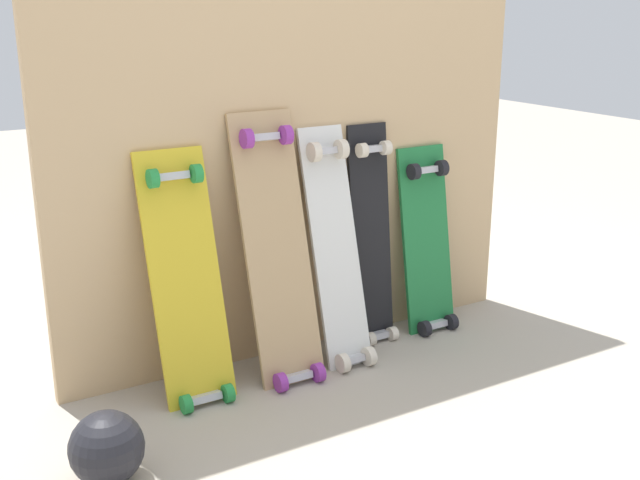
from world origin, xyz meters
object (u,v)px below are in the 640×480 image
Objects in this scene: skateboard_natural at (279,258)px; skateboard_green at (427,248)px; skateboard_black at (372,244)px; skateboard_white at (337,256)px; rubber_ball at (107,448)px; skateboard_yellow at (187,288)px.

skateboard_green is at bearing 5.05° from skateboard_natural.
skateboard_black is 0.25m from skateboard_green.
skateboard_white is at bearing -159.20° from skateboard_black.
skateboard_white is 0.22m from skateboard_black.
skateboard_natural is 0.86m from rubber_ball.
skateboard_white is (0.56, -0.01, 0.02)m from skateboard_yellow.
skateboard_natural is 0.45m from skateboard_black.
skateboard_black is at bearing 20.80° from skateboard_white.
skateboard_natural reaches higher than skateboard_black.
skateboard_black is (0.77, 0.07, 0.01)m from skateboard_yellow.
skateboard_green is (1.02, 0.05, -0.04)m from skateboard_yellow.
rubber_ball is at bearing -136.59° from skateboard_yellow.
skateboard_green is at bearing 7.08° from skateboard_white.
skateboard_black is at bearing 175.08° from skateboard_green.
skateboard_yellow is 1.02m from skateboard_green.
skateboard_black reaches higher than rubber_ball.
skateboard_green is (0.69, 0.06, -0.09)m from skateboard_natural.
rubber_ball is (-1.16, -0.44, -0.28)m from skateboard_black.
skateboard_yellow is 0.60m from rubber_ball.
skateboard_natural is at bearing 26.48° from rubber_ball.
skateboard_green is 3.83× the size of rubber_ball.
skateboard_green is at bearing 16.55° from rubber_ball.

